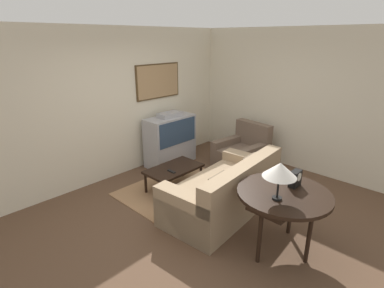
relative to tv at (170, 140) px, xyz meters
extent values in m
plane|color=brown|center=(-0.99, -1.77, -0.52)|extent=(12.00, 12.00, 0.00)
cube|color=beige|center=(-0.99, 0.36, 0.83)|extent=(12.00, 0.06, 2.70)
cube|color=#4C381E|center=(0.00, 0.32, 1.16)|extent=(1.08, 0.03, 0.68)
cube|color=#A37F56|center=(0.00, 0.30, 1.16)|extent=(1.03, 0.01, 0.63)
cube|color=beige|center=(1.64, -1.77, 0.83)|extent=(0.06, 12.00, 2.70)
cube|color=#99704C|center=(-0.69, -0.95, -0.51)|extent=(1.90, 1.44, 0.01)
cube|color=#9E9EA3|center=(0.00, 0.00, -0.29)|extent=(1.06, 0.47, 0.45)
cube|color=#9E9EA3|center=(0.00, 0.00, 0.21)|extent=(1.06, 0.47, 0.55)
cube|color=#2D425B|center=(0.00, -0.23, 0.21)|extent=(0.95, 0.01, 0.49)
cube|color=#9E9EA3|center=(0.00, 0.00, 0.53)|extent=(0.48, 0.26, 0.09)
cube|color=#9E8466|center=(-0.69, -1.89, -0.28)|extent=(1.98, 1.10, 0.47)
cube|color=#9E8466|center=(-0.66, -2.26, 0.15)|extent=(1.93, 0.37, 0.39)
cube|color=#9E8466|center=(0.15, -1.83, -0.20)|extent=(0.31, 0.98, 0.63)
cube|color=#9E8466|center=(-1.52, -1.96, -0.20)|extent=(0.31, 0.98, 0.63)
cube|color=#715F49|center=(-0.24, -2.10, 0.12)|extent=(0.37, 0.15, 0.34)
cube|color=#715F49|center=(-1.10, -2.17, 0.12)|extent=(0.37, 0.15, 0.34)
cube|color=brown|center=(0.88, -1.14, -0.32)|extent=(1.00, 0.93, 0.38)
cube|color=brown|center=(1.25, -1.19, 0.11)|extent=(0.27, 0.84, 0.48)
cube|color=brown|center=(0.92, -0.81, -0.25)|extent=(0.93, 0.26, 0.52)
cube|color=brown|center=(0.84, -1.48, -0.25)|extent=(0.93, 0.26, 0.52)
cube|color=black|center=(-0.73, -0.88, -0.14)|extent=(0.97, 0.56, 0.04)
cylinder|color=black|center=(-1.16, -1.11, -0.34)|extent=(0.04, 0.04, 0.36)
cylinder|color=black|center=(-0.29, -1.11, -0.34)|extent=(0.04, 0.04, 0.36)
cylinder|color=black|center=(-1.16, -0.64, -0.34)|extent=(0.04, 0.04, 0.36)
cylinder|color=black|center=(-0.29, -0.64, -0.34)|extent=(0.04, 0.04, 0.36)
cylinder|color=black|center=(-0.90, -2.97, 0.26)|extent=(1.10, 1.10, 0.04)
cube|color=black|center=(-0.90, -2.97, 0.20)|extent=(0.93, 0.44, 0.08)
cylinder|color=black|center=(-1.28, -2.92, -0.14)|extent=(0.05, 0.05, 0.75)
cylinder|color=black|center=(-0.51, -2.92, -0.14)|extent=(0.05, 0.05, 0.75)
cylinder|color=black|center=(-0.90, -3.33, -0.14)|extent=(0.05, 0.05, 0.75)
cylinder|color=black|center=(-1.11, -2.99, 0.29)|extent=(0.11, 0.11, 0.02)
cylinder|color=black|center=(-1.11, -2.99, 0.50)|extent=(0.02, 0.02, 0.38)
cone|color=silver|center=(-1.11, -2.99, 0.64)|extent=(0.37, 0.37, 0.16)
cube|color=black|center=(-0.68, -2.99, 0.38)|extent=(0.17, 0.09, 0.20)
cylinder|color=white|center=(-0.68, -3.04, 0.42)|extent=(0.10, 0.01, 0.10)
cube|color=black|center=(-0.87, -0.98, -0.11)|extent=(0.05, 0.16, 0.02)
camera|label=1|loc=(-3.90, -4.34, 1.99)|focal=28.00mm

